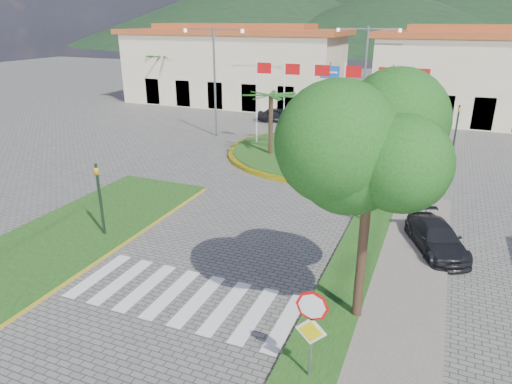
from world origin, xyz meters
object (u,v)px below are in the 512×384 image
at_px(stop_sign, 311,322).
at_px(car_dark_b, 395,115).
at_px(deciduous_tree, 371,154).
at_px(white_van, 223,102).
at_px(roundabout_island, 323,152).
at_px(car_side_right, 436,238).
at_px(car_dark_a, 278,115).

xyz_separation_m(stop_sign, car_dark_b, (-1.76, 32.67, -1.21)).
relative_size(deciduous_tree, white_van, 1.59).
relative_size(stop_sign, white_van, 0.62).
height_order(roundabout_island, stop_sign, roundabout_island).
distance_m(white_van, car_dark_b, 16.93).
distance_m(white_van, car_side_right, 32.32).
xyz_separation_m(stop_sign, white_van, (-18.69, 32.88, -1.20)).
height_order(stop_sign, white_van, stop_sign).
bearing_deg(car_side_right, white_van, 108.21).
height_order(white_van, car_dark_b, white_van).
bearing_deg(deciduous_tree, stop_sign, -101.18).
bearing_deg(stop_sign, car_dark_a, 111.36).
distance_m(roundabout_island, car_dark_b, 13.02).
distance_m(roundabout_island, deciduous_tree, 18.55).
bearing_deg(stop_sign, car_dark_b, 93.09).
distance_m(roundabout_island, stop_sign, 20.69).
bearing_deg(stop_sign, car_side_right, 73.11).
height_order(deciduous_tree, car_side_right, deciduous_tree).
height_order(car_dark_a, car_side_right, car_dark_a).
xyz_separation_m(deciduous_tree, car_dark_b, (-2.36, 29.63, -4.60)).
bearing_deg(stop_sign, roundabout_island, 103.73).
bearing_deg(car_dark_a, deciduous_tree, -166.36).
height_order(stop_sign, car_dark_a, stop_sign).
height_order(car_dark_b, car_side_right, car_dark_b).
distance_m(stop_sign, white_van, 37.84).
bearing_deg(car_dark_a, car_side_right, -156.59).
xyz_separation_m(car_dark_a, car_dark_b, (9.43, 4.05, -0.04)).
height_order(stop_sign, car_side_right, stop_sign).
relative_size(white_van, car_side_right, 1.10).
height_order(stop_sign, car_dark_b, stop_sign).
bearing_deg(car_side_right, car_dark_a, 101.53).
distance_m(stop_sign, car_dark_b, 32.74).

